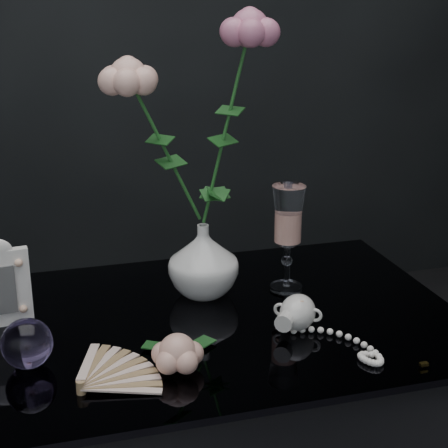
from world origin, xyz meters
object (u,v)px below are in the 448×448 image
object	(u,v)px
paperweight	(27,344)
pearl_jar	(298,311)
loose_rose	(177,353)
wine_glass	(288,239)
vase	(203,260)

from	to	relation	value
paperweight	pearl_jar	world-z (taller)	paperweight
paperweight	loose_rose	distance (m)	0.23
pearl_jar	wine_glass	bearing A→B (deg)	112.30
paperweight	vase	bearing A→B (deg)	29.90
vase	pearl_jar	world-z (taller)	vase
wine_glass	pearl_jar	size ratio (longest dim) A/B	0.94
vase	wine_glass	world-z (taller)	wine_glass
vase	loose_rose	bearing A→B (deg)	-112.19
vase	wine_glass	distance (m)	0.16
loose_rose	pearl_jar	size ratio (longest dim) A/B	0.80
vase	loose_rose	world-z (taller)	vase
paperweight	loose_rose	bearing A→B (deg)	-18.61
paperweight	pearl_jar	xyz separation A→B (m)	(0.44, 0.01, -0.01)
paperweight	pearl_jar	bearing A→B (deg)	1.14
wine_glass	loose_rose	bearing A→B (deg)	-137.91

